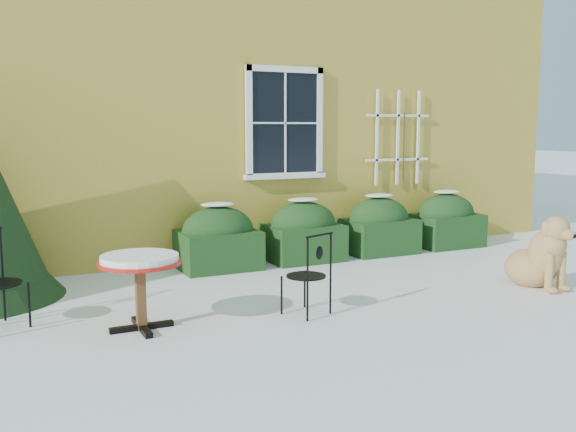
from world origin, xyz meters
TOP-DOWN VIEW (x-y plane):
  - ground at (0.00, 0.00)m, footprint 80.00×80.00m
  - house at (0.00, 7.00)m, footprint 12.40×8.40m
  - hedge_row at (1.65, 2.55)m, footprint 4.95×0.80m
  - bistro_table at (-1.87, 0.35)m, footprint 0.78×0.78m
  - patio_chair_near at (-0.21, 0.09)m, footprint 0.49×0.49m
  - dog at (2.82, -0.13)m, footprint 0.62×1.03m

SIDE VIEW (x-z plane):
  - ground at x=0.00m, z-range 0.00..0.00m
  - dog at x=2.82m, z-range -0.09..0.83m
  - hedge_row at x=1.65m, z-range -0.05..0.86m
  - patio_chair_near at x=-0.21m, z-range 0.00..0.86m
  - bistro_table at x=-1.87m, z-range 0.24..0.97m
  - house at x=0.00m, z-range 0.02..6.42m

